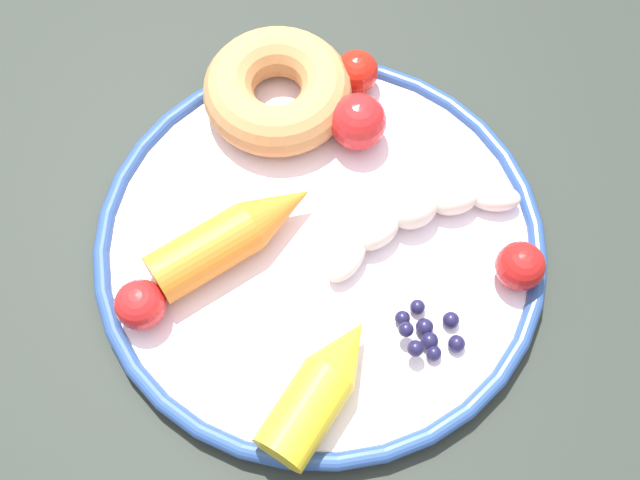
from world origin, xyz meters
The scene contains 12 objects.
ground_plane centered at (0.00, 0.00, 0.00)m, with size 6.00×6.00×0.00m, color #585A4B.
dining_table centered at (0.00, 0.00, 0.66)m, with size 0.92×0.87×0.77m.
plate centered at (-0.05, -0.03, 0.78)m, with size 0.32×0.32×0.02m.
banana centered at (0.02, -0.04, 0.79)m, with size 0.16×0.06×0.03m.
carrot_orange centered at (-0.11, -0.02, 0.80)m, with size 0.13×0.07×0.04m.
carrot_yellow centered at (-0.08, -0.14, 0.80)m, with size 0.10×0.09×0.04m.
donut centered at (-0.05, 0.09, 0.80)m, with size 0.11×0.11×0.04m, color #C1804C.
blueberry_pile centered at (0.00, -0.12, 0.79)m, with size 0.04×0.04×0.02m.
tomato_near centered at (0.01, 0.09, 0.80)m, with size 0.03×0.03×0.03m, color red.
tomato_mid centered at (0.00, 0.04, 0.80)m, with size 0.04×0.04×0.04m, color red.
tomato_far centered at (0.07, -0.10, 0.80)m, with size 0.03×0.03×0.03m, color red.
tomato_extra centered at (-0.18, -0.06, 0.80)m, with size 0.03×0.03×0.03m, color red.
Camera 1 is at (-0.11, -0.27, 1.28)m, focal length 44.01 mm.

